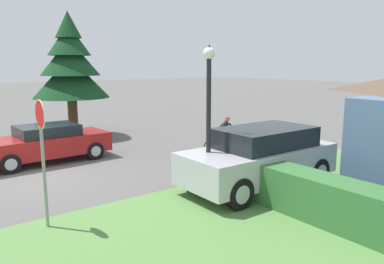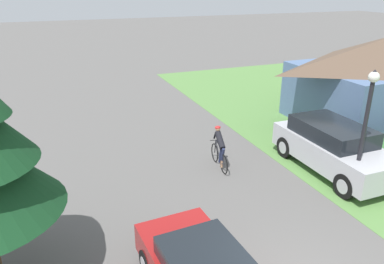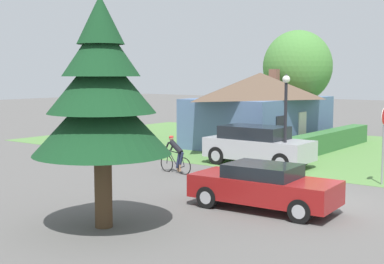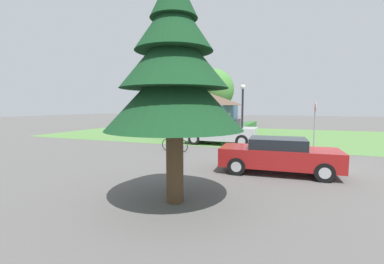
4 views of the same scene
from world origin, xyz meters
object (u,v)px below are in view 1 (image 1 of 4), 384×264
Objects in this scene: street_lamp at (209,100)px; conifer_tall_near at (70,65)px; cyclist at (222,137)px; parked_suv_right at (260,157)px; sedan_left_lane at (47,143)px; stop_sign at (42,141)px.

conifer_tall_near is (-10.46, -0.06, 0.91)m from street_lamp.
cyclist is at bearing 24.96° from conifer_tall_near.
parked_suv_right is (3.65, -1.73, 0.16)m from cyclist.
street_lamp is at bearing -71.23° from sedan_left_lane.
stop_sign is at bearing -96.31° from street_lamp.
sedan_left_lane is 6.59m from cyclist.
cyclist is at bearing -30.84° from sedan_left_lane.
conifer_tall_near is (-4.18, 2.46, 2.83)m from sedan_left_lane.
parked_suv_right is at bearing -109.05° from cyclist.
stop_sign reaches higher than sedan_left_lane.
sedan_left_lane is at bearing -16.77° from stop_sign.
parked_suv_right is 5.95m from stop_sign.
conifer_tall_near is at bearing -179.66° from street_lamp.
conifer_tall_near reaches higher than parked_suv_right.
stop_sign is at bearing -109.23° from sedan_left_lane.
sedan_left_lane is 5.61m from conifer_tall_near.
sedan_left_lane is 1.58× the size of stop_sign.
sedan_left_lane is at bearing -30.44° from conifer_tall_near.
cyclist is 8.47m from conifer_tall_near.
stop_sign is (2.75, -7.52, 1.21)m from cyclist.
street_lamp is (6.28, 2.52, 1.92)m from sedan_left_lane.
parked_suv_right is at bearing 8.57° from conifer_tall_near.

